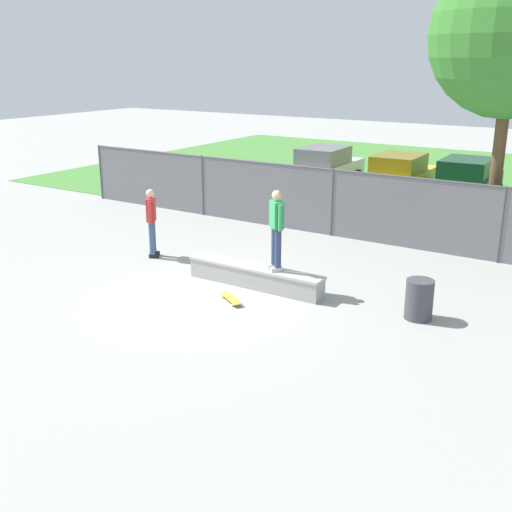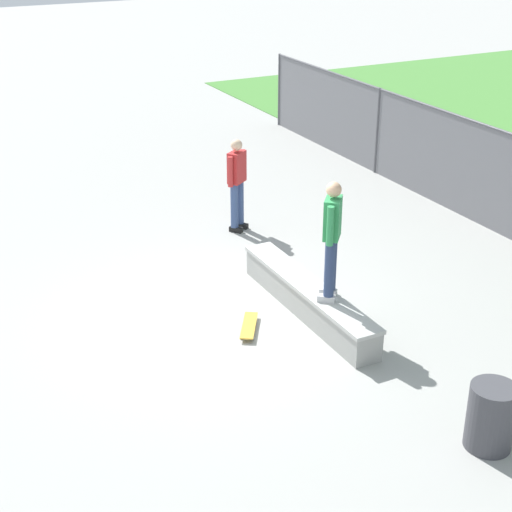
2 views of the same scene
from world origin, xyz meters
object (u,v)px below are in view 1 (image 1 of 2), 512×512
Objects in this scene: skateboard at (231,298)px; tree_near_left at (512,36)px; concrete_ledge at (255,276)px; car_green at (466,181)px; skateboarder at (276,227)px; car_silver at (324,167)px; car_yellow at (399,176)px; bystander at (152,220)px; trash_bin at (419,299)px.

tree_near_left reaches higher than skateboard.
car_green is at bearing 81.16° from concrete_ledge.
skateboarder reaches higher than car_green.
tree_near_left is (3.80, 6.76, 5.49)m from skateboard.
skateboarder is 1.87m from skateboard.
skateboarder is at bearing -68.37° from car_silver.
car_yellow is at bearing 93.29° from concrete_ledge.
skateboarder reaches higher than car_yellow.
concrete_ledge is at bearing -98.84° from car_green.
skateboarder is 4.12m from bystander.
tree_near_left reaches higher than concrete_ledge.
trash_bin is (3.71, 1.30, 0.34)m from skateboard.
skateboarder is at bearing 4.27° from concrete_ledge.
trash_bin is at bearing -67.52° from car_yellow.
car_yellow is 11.52m from trash_bin.
car_yellow is (3.25, -0.28, 0.00)m from car_silver.
car_yellow is (-0.69, 11.94, 0.77)m from skateboard.
concrete_ledge reaches higher than skateboard.
car_yellow reaches higher than concrete_ledge.
skateboard is 0.95× the size of trash_bin.
tree_near_left reaches higher than skateboarder.
bystander is at bearing 178.17° from trash_bin.
car_yellow is 2.40m from car_green.
bystander is (0.34, -10.68, 0.17)m from car_silver.
trash_bin is (7.65, -10.92, -0.43)m from car_silver.
bystander reaches higher than trash_bin.
bystander reaches higher than concrete_ledge.
tree_near_left reaches higher than car_yellow.
concrete_ledge is 1.88× the size of bystander.
car_yellow is at bearing 130.94° from tree_near_left.
car_silver is (-7.73, 5.46, -4.72)m from tree_near_left.
car_green is at bearing 111.01° from tree_near_left.
car_green is at bearing 63.84° from bystander.
concrete_ledge is at bearing -7.81° from bystander.
skateboarder is at bearing -176.28° from trash_bin.
bystander reaches higher than car_yellow.
car_silver reaches higher than concrete_ledge.
car_yellow is 2.34× the size of bystander.
tree_near_left reaches higher than car_silver.
bystander is 7.33m from trash_bin.
skateboarder is (0.54, 0.04, 1.26)m from concrete_ledge.
concrete_ledge is at bearing -176.20° from trash_bin.
skateboard is at bearing -72.15° from car_silver.
bystander is at bearing 156.85° from skateboard.
concrete_ledge is 1.37m from skateboarder.
bystander reaches higher than car_silver.
bystander is 2.21× the size of trash_bin.
concrete_ledge is 0.81× the size of car_yellow.
trash_bin is at bearing 3.80° from concrete_ledge.
car_silver is 1.00× the size of car_yellow.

